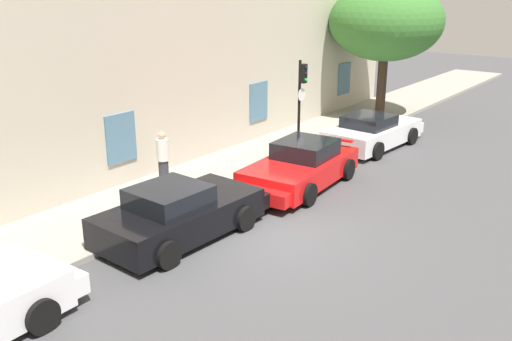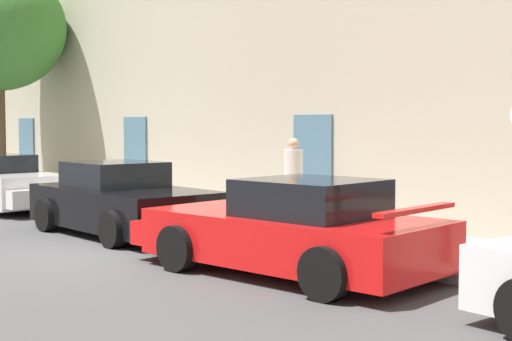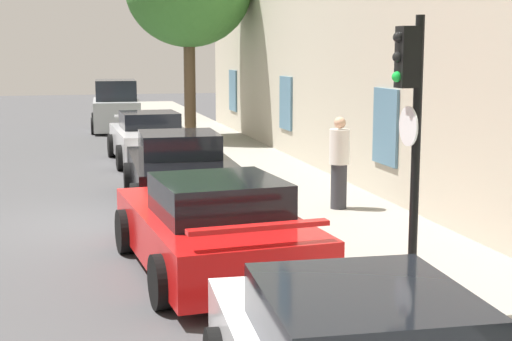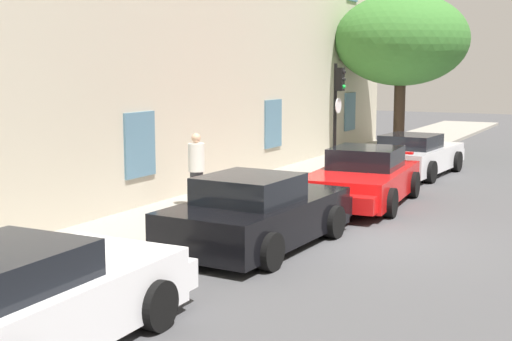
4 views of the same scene
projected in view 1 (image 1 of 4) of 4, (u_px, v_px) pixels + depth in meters
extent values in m
plane|color=#444447|center=(263.00, 232.00, 14.42)|extent=(80.00, 80.00, 0.00)
cube|color=gray|center=(160.00, 197.00, 16.57)|extent=(60.00, 3.15, 0.14)
cube|color=#BCB29E|center=(76.00, 3.00, 16.65)|extent=(34.20, 3.08, 10.93)
cube|color=slate|center=(121.00, 138.00, 16.98)|extent=(1.10, 0.06, 1.50)
cube|color=slate|center=(259.00, 101.00, 22.13)|extent=(1.10, 0.06, 1.50)
cube|color=slate|center=(344.00, 79.00, 27.29)|extent=(1.10, 0.06, 1.50)
cube|color=white|center=(35.00, 282.00, 11.13)|extent=(1.29, 1.80, 0.42)
cylinder|color=black|center=(41.00, 316.00, 10.22)|extent=(0.68, 0.26, 0.67)
cube|color=black|center=(180.00, 217.00, 14.01)|extent=(4.31, 2.12, 0.75)
cube|color=black|center=(169.00, 197.00, 13.58)|extent=(1.75, 1.64, 0.49)
cube|color=black|center=(230.00, 199.00, 15.40)|extent=(1.34, 1.86, 0.41)
cylinder|color=black|center=(191.00, 200.00, 15.63)|extent=(0.66, 0.26, 0.66)
cylinder|color=black|center=(245.00, 218.00, 14.44)|extent=(0.66, 0.26, 0.66)
cylinder|color=black|center=(112.00, 231.00, 13.70)|extent=(0.66, 0.26, 0.66)
cylinder|color=black|center=(168.00, 255.00, 12.52)|extent=(0.66, 0.26, 0.66)
cube|color=red|center=(300.00, 170.00, 17.54)|extent=(4.48, 2.36, 0.67)
cube|color=black|center=(305.00, 149.00, 17.61)|extent=(1.86, 1.75, 0.52)
cube|color=red|center=(268.00, 190.00, 16.05)|extent=(1.45, 1.95, 0.37)
cube|color=red|center=(329.00, 138.00, 18.96)|extent=(0.30, 1.72, 0.06)
cylinder|color=black|center=(309.00, 195.00, 16.01)|extent=(0.69, 0.29, 0.68)
cylinder|color=black|center=(249.00, 182.00, 17.05)|extent=(0.69, 0.29, 0.68)
cylinder|color=black|center=(348.00, 169.00, 18.16)|extent=(0.69, 0.29, 0.68)
cylinder|color=black|center=(293.00, 159.00, 19.19)|extent=(0.69, 0.29, 0.68)
cube|color=white|center=(372.00, 134.00, 21.67)|extent=(4.45, 2.19, 0.70)
cube|color=black|center=(369.00, 121.00, 21.25)|extent=(1.83, 1.65, 0.42)
cube|color=white|center=(396.00, 127.00, 23.06)|extent=(1.41, 1.85, 0.38)
cylinder|color=black|center=(368.00, 128.00, 23.29)|extent=(0.67, 0.28, 0.66)
cylinder|color=black|center=(411.00, 136.00, 22.09)|extent=(0.67, 0.28, 0.66)
cylinder|color=black|center=(331.00, 141.00, 21.36)|extent=(0.67, 0.28, 0.66)
cylinder|color=black|center=(377.00, 151.00, 20.16)|extent=(0.67, 0.28, 0.66)
cylinder|color=#38281E|center=(382.00, 83.00, 25.80)|extent=(0.43, 0.43, 3.04)
ellipsoid|color=#38722D|center=(386.00, 21.00, 24.93)|extent=(5.02, 5.02, 3.46)
cylinder|color=black|center=(299.00, 107.00, 20.14)|extent=(0.10, 0.10, 3.33)
cube|color=black|center=(303.00, 73.00, 19.67)|extent=(0.22, 0.20, 0.66)
sphere|color=black|center=(306.00, 68.00, 19.54)|extent=(0.12, 0.12, 0.12)
sphere|color=black|center=(306.00, 74.00, 19.61)|extent=(0.12, 0.12, 0.12)
sphere|color=green|center=(306.00, 80.00, 19.67)|extent=(0.12, 0.12, 0.12)
cylinder|color=white|center=(302.00, 95.00, 19.93)|extent=(0.44, 0.02, 0.44)
cylinder|color=#333338|center=(164.00, 174.00, 17.06)|extent=(0.31, 0.31, 0.85)
cylinder|color=silver|center=(163.00, 150.00, 16.82)|extent=(0.38, 0.38, 0.65)
sphere|color=tan|center=(162.00, 135.00, 16.68)|extent=(0.22, 0.22, 0.22)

